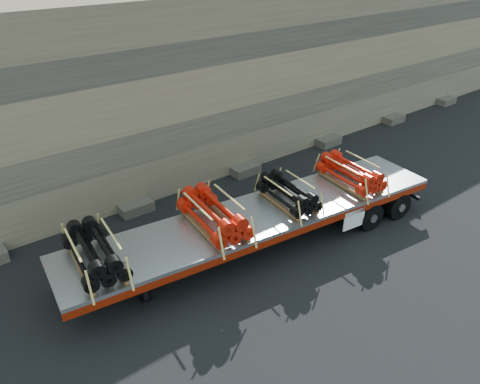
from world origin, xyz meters
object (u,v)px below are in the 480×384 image
at_px(bundle_rear, 350,173).
at_px(trailer, 259,230).
at_px(bundle_midfront, 214,215).
at_px(bundle_front, 95,253).
at_px(bundle_midrear, 288,194).

bearing_deg(bundle_rear, trailer, 180.00).
relative_size(bundle_midfront, bundle_rear, 1.09).
distance_m(bundle_front, bundle_midfront, 3.46).
bearing_deg(trailer, bundle_midrear, 0.00).
relative_size(bundle_front, bundle_rear, 1.03).
bearing_deg(trailer, bundle_rear, 0.00).
relative_size(bundle_front, bundle_midfront, 0.95).
bearing_deg(trailer, bundle_front, 180.00).
bearing_deg(bundle_midfront, trailer, -0.00).
distance_m(bundle_midfront, bundle_midrear, 2.67).
relative_size(bundle_midfront, bundle_midrear, 1.18).
relative_size(trailer, bundle_front, 5.33).
xyz_separation_m(bundle_front, bundle_midrear, (6.09, -0.67, -0.04)).
relative_size(trailer, bundle_midrear, 5.93).
height_order(bundle_front, bundle_midrear, bundle_front).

